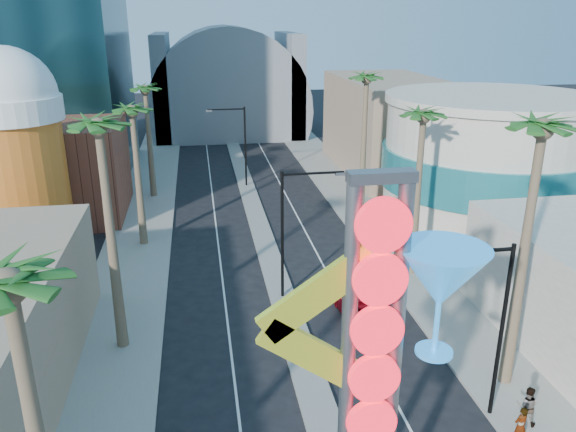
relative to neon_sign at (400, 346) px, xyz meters
The scene contains 22 objects.
sidewalk_west 34.43m from the neon_sign, 107.85° to the left, with size 5.00×100.00×0.15m, color gray.
sidewalk_east 33.97m from the neon_sign, 74.84° to the left, with size 5.00×100.00×0.15m, color gray.
median 35.79m from the neon_sign, 91.33° to the left, with size 1.60×84.00×0.15m, color gray.
brick_filler_west 39.01m from the neon_sign, 115.64° to the left, with size 10.00×10.00×8.00m, color brown.
filler_east 47.58m from the neon_sign, 71.37° to the left, with size 10.00×20.00×10.00m, color #9E8266.
beer_mug 32.39m from the neon_sign, 123.38° to the left, with size 7.00×7.00×14.50m.
turquoise_building 32.10m from the neon_sign, 57.56° to the left, with size 16.60×16.60×10.60m.
canopy 69.11m from the neon_sign, 90.68° to the left, with size 22.00×16.00×22.00m.
neon_sign is the anchor object (origin of this frame).
streetlight_0 17.21m from the neon_sign, 90.90° to the left, with size 3.79×0.25×8.00m.
streetlight_1 41.13m from the neon_sign, 91.90° to the left, with size 3.79×0.25×8.00m.
streetlight_2 8.15m from the neon_sign, 40.46° to the left, with size 3.45×0.25×8.00m.
palm_0 10.21m from the neon_sign, behind, with size 2.40×2.40×11.70m.
palm_1 16.70m from the neon_sign, 126.98° to the left, with size 2.40×2.40×12.70m.
palm_2 28.85m from the neon_sign, 109.95° to the left, with size 2.40×2.40×11.20m.
palm_3 40.31m from the neon_sign, 104.11° to the left, with size 2.40×2.40×11.20m.
palm_5 11.50m from the neon_sign, 40.70° to the left, with size 2.40×2.40×13.20m.
palm_6 20.89m from the neon_sign, 66.74° to the left, with size 2.40×2.40×11.70m.
palm_7 32.29m from the neon_sign, 75.23° to the left, with size 2.40×2.40×12.70m.
red_pickup 15.45m from the neon_sign, 76.68° to the left, with size 2.35×5.10×1.42m, color #A80C1A.
pedestrian_a 9.61m from the neon_sign, 25.41° to the left, with size 0.62×0.41×1.71m, color gray.
pedestrian_b 10.63m from the neon_sign, 29.15° to the left, with size 0.85×0.66×1.75m, color gray.
Camera 1 is at (-4.59, -10.24, 16.27)m, focal length 35.00 mm.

